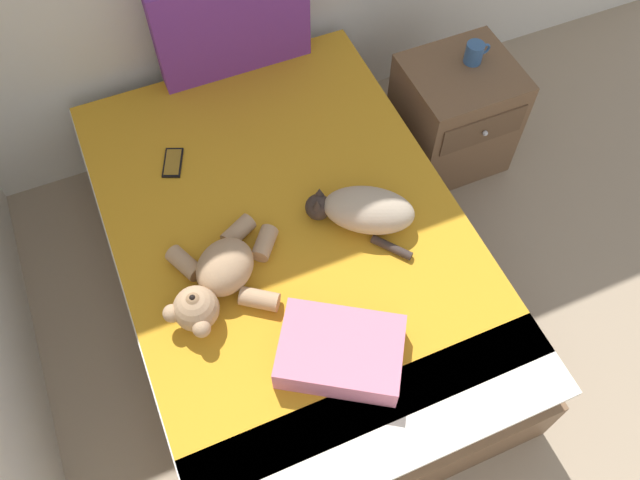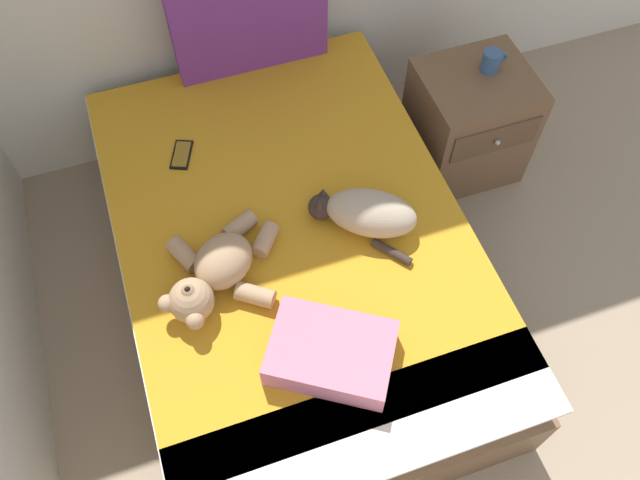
{
  "view_description": "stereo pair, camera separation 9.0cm",
  "coord_description": "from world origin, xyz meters",
  "px_view_note": "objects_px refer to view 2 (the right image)",
  "views": [
    {
      "loc": [
        0.68,
        1.32,
        2.57
      ],
      "look_at": [
        1.17,
        2.47,
        0.58
      ],
      "focal_mm": 36.51,
      "sensor_mm": 36.0,
      "label": 1
    },
    {
      "loc": [
        0.76,
        1.29,
        2.57
      ],
      "look_at": [
        1.17,
        2.47,
        0.58
      ],
      "focal_mm": 36.51,
      "sensor_mm": 36.0,
      "label": 2
    }
  ],
  "objects_px": {
    "bed": "(294,261)",
    "nightstand": "(468,123)",
    "cell_phone": "(182,155)",
    "teddy_bear": "(215,273)",
    "throw_pillow": "(331,353)",
    "patterned_cushion": "(249,19)",
    "cat": "(366,213)",
    "mug": "(491,61)"
  },
  "relations": [
    {
      "from": "bed",
      "to": "nightstand",
      "type": "xyz_separation_m",
      "value": [
        1.0,
        0.44,
        0.02
      ]
    },
    {
      "from": "cell_phone",
      "to": "nightstand",
      "type": "height_order",
      "value": "nightstand"
    },
    {
      "from": "teddy_bear",
      "to": "throw_pillow",
      "type": "xyz_separation_m",
      "value": [
        0.29,
        -0.41,
        -0.02
      ]
    },
    {
      "from": "patterned_cushion",
      "to": "bed",
      "type": "bearing_deg",
      "value": -96.84
    },
    {
      "from": "bed",
      "to": "teddy_bear",
      "type": "bearing_deg",
      "value": -155.66
    },
    {
      "from": "patterned_cushion",
      "to": "nightstand",
      "type": "xyz_separation_m",
      "value": [
        0.89,
        -0.46,
        -0.48
      ]
    },
    {
      "from": "cat",
      "to": "mug",
      "type": "xyz_separation_m",
      "value": [
        0.8,
        0.56,
        0.02
      ]
    },
    {
      "from": "teddy_bear",
      "to": "mug",
      "type": "bearing_deg",
      "value": 24.25
    },
    {
      "from": "nightstand",
      "to": "teddy_bear",
      "type": "bearing_deg",
      "value": -156.23
    },
    {
      "from": "patterned_cushion",
      "to": "teddy_bear",
      "type": "xyz_separation_m",
      "value": [
        -0.43,
        -1.05,
        -0.16
      ]
    },
    {
      "from": "patterned_cushion",
      "to": "nightstand",
      "type": "distance_m",
      "value": 1.11
    },
    {
      "from": "bed",
      "to": "nightstand",
      "type": "distance_m",
      "value": 1.09
    },
    {
      "from": "cat",
      "to": "nightstand",
      "type": "bearing_deg",
      "value": 35.18
    },
    {
      "from": "bed",
      "to": "nightstand",
      "type": "relative_size",
      "value": 3.48
    },
    {
      "from": "bed",
      "to": "teddy_bear",
      "type": "xyz_separation_m",
      "value": [
        -0.32,
        -0.15,
        0.34
      ]
    },
    {
      "from": "teddy_bear",
      "to": "nightstand",
      "type": "height_order",
      "value": "teddy_bear"
    },
    {
      "from": "cell_phone",
      "to": "teddy_bear",
      "type": "bearing_deg",
      "value": -90.64
    },
    {
      "from": "bed",
      "to": "mug",
      "type": "relative_size",
      "value": 16.21
    },
    {
      "from": "nightstand",
      "to": "throw_pillow",
      "type": "bearing_deg",
      "value": -136.36
    },
    {
      "from": "bed",
      "to": "throw_pillow",
      "type": "distance_m",
      "value": 0.64
    },
    {
      "from": "cat",
      "to": "teddy_bear",
      "type": "relative_size",
      "value": 0.83
    },
    {
      "from": "cat",
      "to": "teddy_bear",
      "type": "distance_m",
      "value": 0.59
    },
    {
      "from": "teddy_bear",
      "to": "cell_phone",
      "type": "relative_size",
      "value": 2.96
    },
    {
      "from": "patterned_cushion",
      "to": "cell_phone",
      "type": "xyz_separation_m",
      "value": [
        -0.43,
        -0.43,
        -0.23
      ]
    },
    {
      "from": "nightstand",
      "to": "patterned_cushion",
      "type": "bearing_deg",
      "value": 152.61
    },
    {
      "from": "cell_phone",
      "to": "throw_pillow",
      "type": "xyz_separation_m",
      "value": [
        0.28,
        -1.02,
        0.05
      ]
    },
    {
      "from": "nightstand",
      "to": "mug",
      "type": "relative_size",
      "value": 4.65
    },
    {
      "from": "cat",
      "to": "cell_phone",
      "type": "height_order",
      "value": "cat"
    },
    {
      "from": "mug",
      "to": "cat",
      "type": "bearing_deg",
      "value": -144.95
    },
    {
      "from": "nightstand",
      "to": "mug",
      "type": "distance_m",
      "value": 0.34
    },
    {
      "from": "cat",
      "to": "patterned_cushion",
      "type": "bearing_deg",
      "value": 99.23
    },
    {
      "from": "patterned_cushion",
      "to": "throw_pillow",
      "type": "bearing_deg",
      "value": -95.67
    },
    {
      "from": "bed",
      "to": "nightstand",
      "type": "bearing_deg",
      "value": 23.59
    },
    {
      "from": "cat",
      "to": "nightstand",
      "type": "xyz_separation_m",
      "value": [
        0.73,
        0.52,
        -0.31
      ]
    },
    {
      "from": "cat",
      "to": "throw_pillow",
      "type": "height_order",
      "value": "cat"
    },
    {
      "from": "nightstand",
      "to": "cat",
      "type": "bearing_deg",
      "value": -144.82
    },
    {
      "from": "cell_phone",
      "to": "throw_pillow",
      "type": "distance_m",
      "value": 1.06
    },
    {
      "from": "bed",
      "to": "throw_pillow",
      "type": "xyz_separation_m",
      "value": [
        -0.04,
        -0.55,
        0.32
      ]
    },
    {
      "from": "throw_pillow",
      "to": "nightstand",
      "type": "relative_size",
      "value": 0.72
    },
    {
      "from": "bed",
      "to": "mug",
      "type": "xyz_separation_m",
      "value": [
        1.06,
        0.48,
        0.35
      ]
    },
    {
      "from": "throw_pillow",
      "to": "nightstand",
      "type": "distance_m",
      "value": 1.46
    },
    {
      "from": "patterned_cushion",
      "to": "cat",
      "type": "xyz_separation_m",
      "value": [
        0.16,
        -0.98,
        -0.16
      ]
    }
  ]
}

